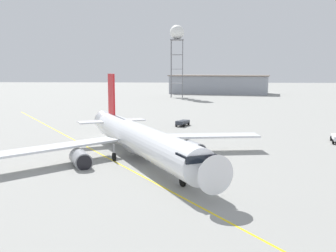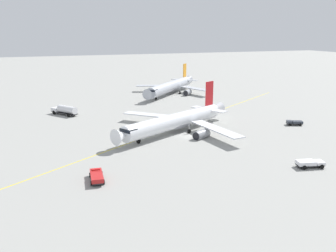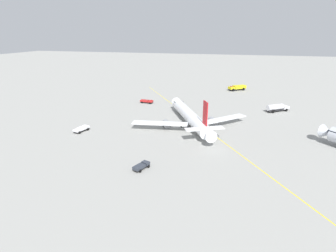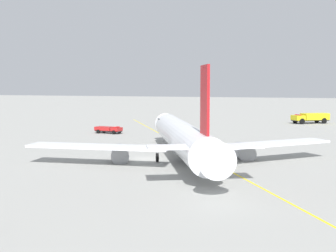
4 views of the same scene
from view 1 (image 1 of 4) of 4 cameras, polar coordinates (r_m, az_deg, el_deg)
ground_plane at (r=53.10m, az=0.90°, el=-4.78°), size 600.00×600.00×0.00m
airliner_main at (r=51.81m, az=-4.00°, el=-2.13°), size 34.16×35.68×11.44m
baggage_truck_truck at (r=83.43m, az=2.12°, el=0.49°), size 3.07×4.40×1.22m
radar_tower at (r=168.52m, az=1.31°, el=12.97°), size 5.96×5.96×30.07m
terminal_shed at (r=196.50m, az=7.44°, el=6.00°), size 50.68×30.16×9.01m
taxiway_centreline at (r=53.27m, az=-8.25°, el=-4.82°), size 74.83×114.15×0.01m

